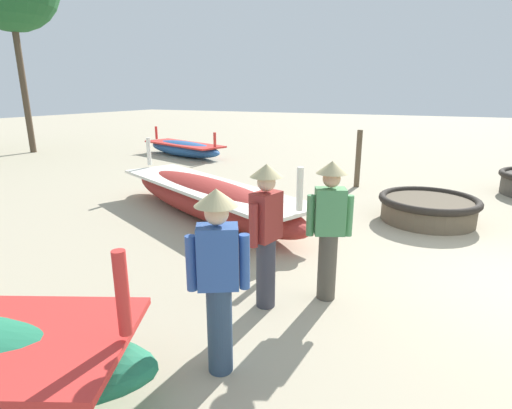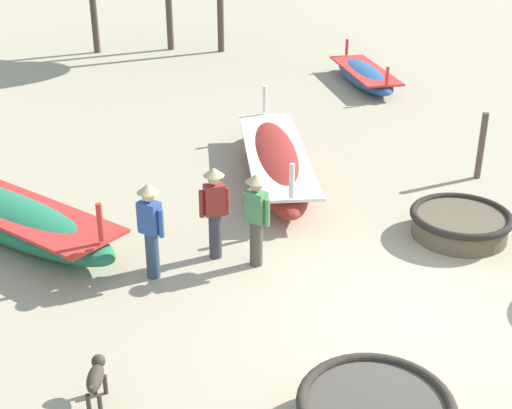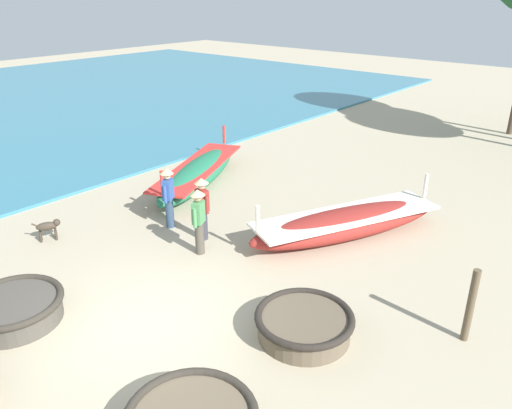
# 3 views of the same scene
# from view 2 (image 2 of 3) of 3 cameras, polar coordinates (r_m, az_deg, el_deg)

# --- Properties ---
(ground_plane) EXTENTS (80.00, 80.00, 0.00)m
(ground_plane) POSITION_cam_2_polar(r_m,az_deg,el_deg) (11.06, 13.08, -9.04)
(ground_plane) COLOR tan
(coracle_beside_post) EXTENTS (1.85, 1.85, 0.49)m
(coracle_beside_post) POSITION_cam_2_polar(r_m,az_deg,el_deg) (13.51, 16.03, -1.43)
(coracle_beside_post) COLOR brown
(coracle_beside_post) RESTS_ON ground
(long_boat_red_hull) EXTENTS (2.27, 4.16, 1.03)m
(long_boat_red_hull) POSITION_cam_2_polar(r_m,az_deg,el_deg) (22.73, 8.68, 10.18)
(long_boat_red_hull) COLOR #285693
(long_boat_red_hull) RESTS_ON ground
(long_boat_ochre_hull) EXTENTS (3.37, 5.51, 1.34)m
(long_boat_ochre_hull) POSITION_cam_2_polar(r_m,az_deg,el_deg) (15.44, 1.60, 3.48)
(long_boat_ochre_hull) COLOR maroon
(long_boat_ochre_hull) RESTS_ON ground
(long_boat_white_hull) EXTENTS (3.39, 5.53, 1.34)m
(long_boat_white_hull) POSITION_cam_2_polar(r_m,az_deg,el_deg) (13.75, -19.26, -0.87)
(long_boat_white_hull) COLOR #237551
(long_boat_white_hull) RESTS_ON ground
(fisherman_with_hat) EXTENTS (0.36, 0.49, 1.67)m
(fisherman_with_hat) POSITION_cam_2_polar(r_m,az_deg,el_deg) (11.75, 0.02, -0.76)
(fisherman_with_hat) COLOR #4C473D
(fisherman_with_hat) RESTS_ON ground
(fisherman_standing_left) EXTENTS (0.36, 0.47, 1.67)m
(fisherman_standing_left) POSITION_cam_2_polar(r_m,az_deg,el_deg) (11.52, -8.45, -1.62)
(fisherman_standing_left) COLOR #2D425B
(fisherman_standing_left) RESTS_ON ground
(fisherman_by_coracle) EXTENTS (0.52, 0.36, 1.67)m
(fisherman_by_coracle) POSITION_cam_2_polar(r_m,az_deg,el_deg) (12.01, -3.34, -0.19)
(fisherman_by_coracle) COLOR #383842
(fisherman_by_coracle) RESTS_ON ground
(dog) EXTENTS (0.42, 0.62, 0.55)m
(dog) POSITION_cam_2_polar(r_m,az_deg,el_deg) (9.36, -12.68, -13.32)
(dog) COLOR #3D3328
(dog) RESTS_ON ground
(mooring_post_shoreline) EXTENTS (0.14, 0.14, 1.47)m
(mooring_post_shoreline) POSITION_cam_2_polar(r_m,az_deg,el_deg) (16.05, 17.58, 4.49)
(mooring_post_shoreline) COLOR brown
(mooring_post_shoreline) RESTS_ON ground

